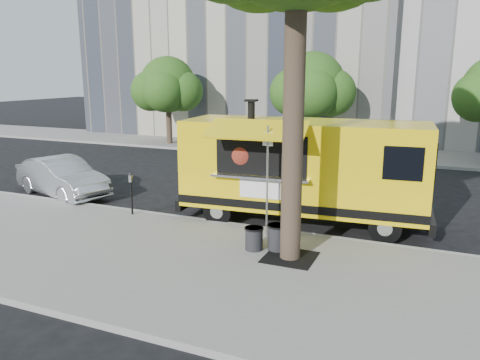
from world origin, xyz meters
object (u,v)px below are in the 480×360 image
(far_tree_a, at_px, (168,85))
(far_tree_b, at_px, (312,85))
(sedan, at_px, (62,177))
(trash_bin_left, at_px, (254,238))
(parking_meter, at_px, (131,189))
(trash_bin_right, at_px, (278,237))
(food_truck, at_px, (302,167))
(sign_post, at_px, (267,175))

(far_tree_a, distance_m, far_tree_b, 9.01)
(sedan, relative_size, trash_bin_left, 7.50)
(far_tree_b, relative_size, parking_meter, 4.12)
(far_tree_a, distance_m, trash_bin_right, 19.38)
(far_tree_b, height_order, trash_bin_left, far_tree_b)
(far_tree_a, distance_m, sedan, 13.01)
(food_truck, relative_size, trash_bin_left, 13.14)
(food_truck, bearing_deg, far_tree_b, 98.87)
(trash_bin_left, relative_size, trash_bin_right, 0.89)
(far_tree_a, relative_size, far_tree_b, 0.97)
(food_truck, height_order, sedan, food_truck)
(far_tree_b, height_order, parking_meter, far_tree_b)
(sedan, bearing_deg, parking_meter, -90.80)
(far_tree_a, bearing_deg, parking_meter, -62.85)
(food_truck, distance_m, trash_bin_right, 3.03)
(sign_post, relative_size, trash_bin_left, 5.19)
(parking_meter, bearing_deg, trash_bin_right, -11.79)
(trash_bin_right, bearing_deg, far_tree_a, 129.55)
(sign_post, height_order, trash_bin_left, sign_post)
(sedan, bearing_deg, trash_bin_right, -87.22)
(food_truck, bearing_deg, trash_bin_left, -101.48)
(sign_post, relative_size, trash_bin_right, 4.61)
(parking_meter, relative_size, trash_bin_right, 2.05)
(parking_meter, distance_m, trash_bin_left, 4.82)
(far_tree_b, distance_m, trash_bin_right, 15.81)
(far_tree_b, relative_size, sedan, 1.27)
(far_tree_a, height_order, sign_post, far_tree_a)
(trash_bin_right, bearing_deg, sign_post, 124.83)
(sign_post, bearing_deg, food_truck, 77.45)
(parking_meter, bearing_deg, sedan, 161.71)
(far_tree_b, height_order, sedan, far_tree_b)
(far_tree_a, bearing_deg, trash_bin_left, -52.16)
(sign_post, height_order, food_truck, food_truck)
(food_truck, bearing_deg, sedan, 177.47)
(far_tree_a, height_order, parking_meter, far_tree_a)
(sedan, bearing_deg, far_tree_a, 30.83)
(far_tree_b, relative_size, sign_post, 1.83)
(parking_meter, relative_size, trash_bin_left, 2.31)
(far_tree_b, distance_m, sedan, 14.42)
(food_truck, distance_m, trash_bin_left, 3.25)
(trash_bin_left, bearing_deg, parking_meter, 164.31)
(trash_bin_left, distance_m, trash_bin_right, 0.59)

